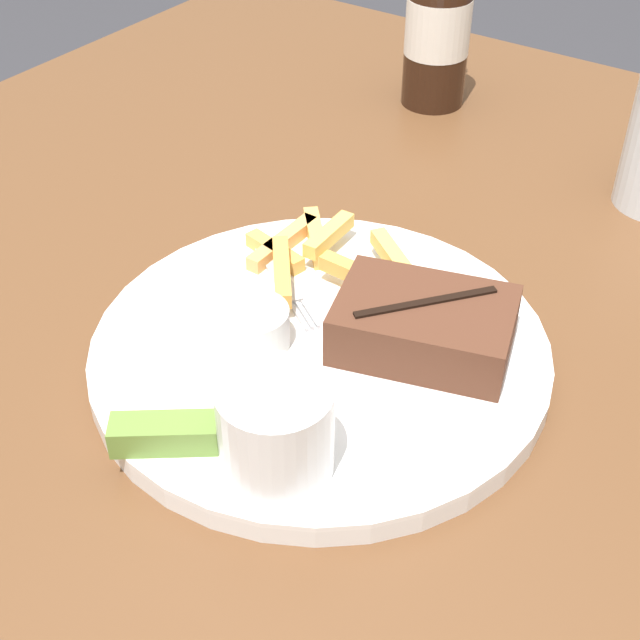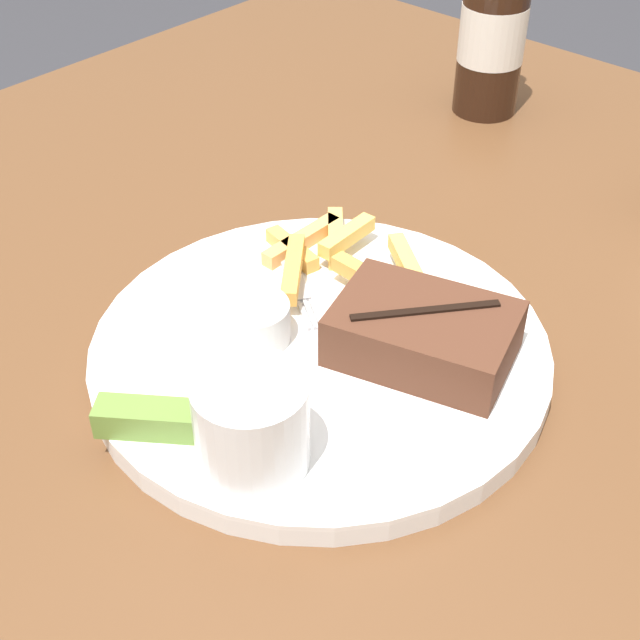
{
  "view_description": "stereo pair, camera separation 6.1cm",
  "coord_description": "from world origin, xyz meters",
  "px_view_note": "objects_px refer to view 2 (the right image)",
  "views": [
    {
      "loc": [
        0.27,
        -0.39,
        1.2
      ],
      "look_at": [
        0.0,
        0.0,
        0.81
      ],
      "focal_mm": 50.0,
      "sensor_mm": 36.0,
      "label": 1
    },
    {
      "loc": [
        0.32,
        -0.36,
        1.2
      ],
      "look_at": [
        0.0,
        0.0,
        0.81
      ],
      "focal_mm": 50.0,
      "sensor_mm": 36.0,
      "label": 2
    }
  ],
  "objects_px": {
    "steak_portion": "(423,334)",
    "pickle_spear": "(148,419)",
    "dinner_plate": "(320,352)",
    "fork_utensil": "(292,271)",
    "coleslaw_cup": "(251,420)",
    "dipping_sauce_cup": "(254,320)",
    "beer_bottle": "(493,29)"
  },
  "relations": [
    {
      "from": "dinner_plate",
      "to": "pickle_spear",
      "type": "relative_size",
      "value": 4.91
    },
    {
      "from": "fork_utensil",
      "to": "beer_bottle",
      "type": "bearing_deg",
      "value": 133.76
    },
    {
      "from": "pickle_spear",
      "to": "beer_bottle",
      "type": "bearing_deg",
      "value": 102.2
    },
    {
      "from": "beer_bottle",
      "to": "dinner_plate",
      "type": "bearing_deg",
      "value": -71.25
    },
    {
      "from": "pickle_spear",
      "to": "coleslaw_cup",
      "type": "bearing_deg",
      "value": 21.45
    },
    {
      "from": "dipping_sauce_cup",
      "to": "fork_utensil",
      "type": "xyz_separation_m",
      "value": [
        -0.04,
        0.07,
        -0.01
      ]
    },
    {
      "from": "beer_bottle",
      "to": "dipping_sauce_cup",
      "type": "bearing_deg",
      "value": -76.77
    },
    {
      "from": "coleslaw_cup",
      "to": "dinner_plate",
      "type": "bearing_deg",
      "value": 112.11
    },
    {
      "from": "steak_portion",
      "to": "coleslaw_cup",
      "type": "height_order",
      "value": "coleslaw_cup"
    },
    {
      "from": "steak_portion",
      "to": "beer_bottle",
      "type": "bearing_deg",
      "value": 118.06
    },
    {
      "from": "dinner_plate",
      "to": "fork_utensil",
      "type": "relative_size",
      "value": 2.74
    },
    {
      "from": "steak_portion",
      "to": "pickle_spear",
      "type": "xyz_separation_m",
      "value": [
        -0.08,
        -0.17,
        -0.01
      ]
    },
    {
      "from": "dipping_sauce_cup",
      "to": "pickle_spear",
      "type": "xyz_separation_m",
      "value": [
        0.01,
        -0.11,
        -0.01
      ]
    },
    {
      "from": "steak_portion",
      "to": "fork_utensil",
      "type": "distance_m",
      "value": 0.14
    },
    {
      "from": "dinner_plate",
      "to": "pickle_spear",
      "type": "bearing_deg",
      "value": -99.4
    },
    {
      "from": "dinner_plate",
      "to": "fork_utensil",
      "type": "height_order",
      "value": "fork_utensil"
    },
    {
      "from": "coleslaw_cup",
      "to": "pickle_spear",
      "type": "height_order",
      "value": "coleslaw_cup"
    },
    {
      "from": "dinner_plate",
      "to": "beer_bottle",
      "type": "relative_size",
      "value": 1.31
    },
    {
      "from": "steak_portion",
      "to": "dipping_sauce_cup",
      "type": "xyz_separation_m",
      "value": [
        -0.1,
        -0.06,
        -0.0
      ]
    },
    {
      "from": "dipping_sauce_cup",
      "to": "pickle_spear",
      "type": "distance_m",
      "value": 0.11
    },
    {
      "from": "dinner_plate",
      "to": "coleslaw_cup",
      "type": "height_order",
      "value": "coleslaw_cup"
    },
    {
      "from": "fork_utensil",
      "to": "beer_bottle",
      "type": "height_order",
      "value": "beer_bottle"
    },
    {
      "from": "steak_portion",
      "to": "fork_utensil",
      "type": "bearing_deg",
      "value": 175.67
    },
    {
      "from": "pickle_spear",
      "to": "beer_bottle",
      "type": "relative_size",
      "value": 0.27
    },
    {
      "from": "steak_portion",
      "to": "pickle_spear",
      "type": "distance_m",
      "value": 0.19
    },
    {
      "from": "coleslaw_cup",
      "to": "pickle_spear",
      "type": "relative_size",
      "value": 1.04
    },
    {
      "from": "dinner_plate",
      "to": "beer_bottle",
      "type": "distance_m",
      "value": 0.45
    },
    {
      "from": "coleslaw_cup",
      "to": "beer_bottle",
      "type": "height_order",
      "value": "beer_bottle"
    },
    {
      "from": "fork_utensil",
      "to": "dinner_plate",
      "type": "bearing_deg",
      "value": 0.0
    },
    {
      "from": "steak_portion",
      "to": "dipping_sauce_cup",
      "type": "bearing_deg",
      "value": -146.77
    },
    {
      "from": "coleslaw_cup",
      "to": "dipping_sauce_cup",
      "type": "bearing_deg",
      "value": 135.03
    },
    {
      "from": "dinner_plate",
      "to": "dipping_sauce_cup",
      "type": "relative_size",
      "value": 6.36
    }
  ]
}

